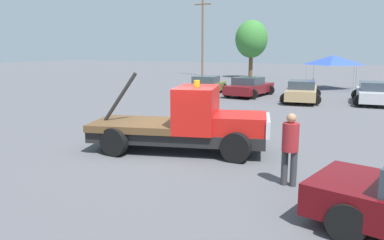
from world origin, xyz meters
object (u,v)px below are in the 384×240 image
object	(u,v)px
parked_car_silver	(373,93)
tree_left	(251,39)
tow_truck	(188,124)
canopy_tent_blue	(333,60)
parked_car_tan	(302,91)
person_near_truck	(290,144)
utility_pole	(203,33)
parked_car_olive	(207,85)
parked_car_maroon	(249,87)

from	to	relation	value
parked_car_silver	tree_left	bearing A→B (deg)	31.97
tow_truck	canopy_tent_blue	xyz separation A→B (m)	(1.94, 22.69, 1.48)
canopy_tent_blue	parked_car_tan	bearing A→B (deg)	-95.41
tow_truck	person_near_truck	bearing A→B (deg)	-41.32
canopy_tent_blue	utility_pole	world-z (taller)	utility_pole
tow_truck	parked_car_silver	xyz separation A→B (m)	(5.14, 14.51, -0.25)
parked_car_tan	parked_car_silver	world-z (taller)	same
parked_car_olive	parked_car_maroon	bearing A→B (deg)	-93.08
parked_car_silver	person_near_truck	bearing A→B (deg)	169.33
parked_car_olive	parked_car_maroon	world-z (taller)	same
parked_car_olive	utility_pole	distance (m)	21.06
tow_truck	canopy_tent_blue	bearing A→B (deg)	69.34
tree_left	parked_car_maroon	bearing A→B (deg)	-72.85
parked_car_olive	canopy_tent_blue	xyz separation A→B (m)	(7.85, 7.98, 1.74)
parked_car_tan	canopy_tent_blue	world-z (taller)	canopy_tent_blue
tree_left	parked_car_tan	bearing A→B (deg)	-63.60
parked_car_maroon	tree_left	distance (m)	18.25
utility_pole	tree_left	bearing A→B (deg)	-10.88
person_near_truck	utility_pole	bearing A→B (deg)	28.72
parked_car_olive	canopy_tent_blue	bearing A→B (deg)	-50.98
canopy_tent_blue	utility_pole	bearing A→B (deg)	147.66
tow_truck	person_near_truck	size ratio (longest dim) A/B	3.37
parked_car_tan	utility_pole	bearing A→B (deg)	31.20
tow_truck	tree_left	world-z (taller)	tree_left
person_near_truck	parked_car_olive	xyz separation A→B (m)	(-9.45, 16.40, -0.37)
parked_car_tan	tow_truck	bearing A→B (deg)	167.71
parked_car_silver	utility_pole	distance (m)	27.73
person_near_truck	parked_car_olive	distance (m)	18.93
parked_car_tan	parked_car_maroon	bearing A→B (deg)	64.37
parked_car_olive	parked_car_tan	xyz separation A→B (m)	(6.99, -1.04, 0.00)
person_near_truck	parked_car_tan	world-z (taller)	person_near_truck
parked_car_tan	utility_pole	size ratio (longest dim) A/B	0.50
tow_truck	canopy_tent_blue	distance (m)	22.82
parked_car_tan	utility_pole	world-z (taller)	utility_pole
person_near_truck	utility_pole	size ratio (longest dim) A/B	0.18
parked_car_silver	parked_car_olive	bearing A→B (deg)	83.96
parked_car_tan	canopy_tent_blue	bearing A→B (deg)	-13.17
tow_truck	parked_car_tan	world-z (taller)	tow_truck
person_near_truck	tree_left	distance (m)	35.74
parked_car_tan	utility_pole	xyz separation A→B (m)	(-15.85, 19.60, 4.59)
canopy_tent_blue	tow_truck	bearing A→B (deg)	-94.88
person_near_truck	parked_car_tan	xyz separation A→B (m)	(-2.46, 15.36, -0.37)
parked_car_maroon	tree_left	bearing A→B (deg)	23.32
parked_car_tan	parked_car_silver	size ratio (longest dim) A/B	1.05
parked_car_silver	tree_left	xyz separation A→B (m)	(-13.14, 17.45, 3.77)
parked_car_olive	tree_left	bearing A→B (deg)	0.45
parked_car_maroon	canopy_tent_blue	size ratio (longest dim) A/B	1.30
tow_truck	parked_car_tan	xyz separation A→B (m)	(1.08, 13.67, -0.25)
tow_truck	parked_car_maroon	world-z (taller)	tow_truck
tow_truck	tree_left	size ratio (longest dim) A/B	0.90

